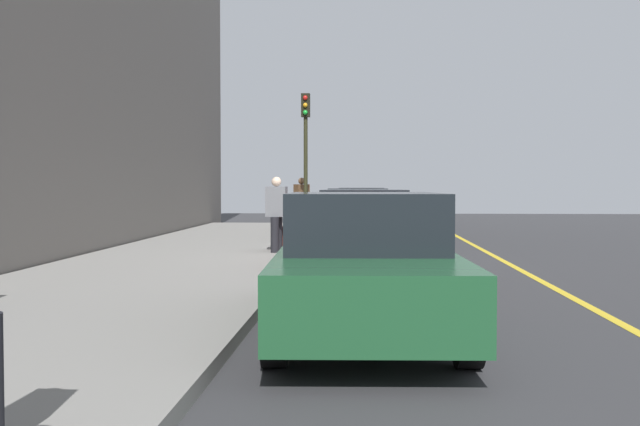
{
  "coord_description": "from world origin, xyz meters",
  "views": [
    {
      "loc": [
        15.26,
        0.22,
        1.59
      ],
      "look_at": [
        -0.64,
        -0.66,
        1.01
      ],
      "focal_mm": 42.57,
      "sensor_mm": 36.0,
      "label": 1
    }
  ],
  "objects_px": {
    "pedestrian_brown_coat": "(302,202)",
    "rolling_suitcase": "(279,238)",
    "parked_car_maroon": "(361,208)",
    "parked_car_green": "(364,263)",
    "pedestrian_grey_coat": "(276,212)",
    "parked_car_red": "(363,229)",
    "parked_car_charcoal": "(357,216)",
    "traffic_light_pole": "(306,139)"
  },
  "relations": [
    {
      "from": "parked_car_red",
      "to": "parked_car_maroon",
      "type": "bearing_deg",
      "value": -179.76
    },
    {
      "from": "pedestrian_brown_coat",
      "to": "traffic_light_pole",
      "type": "relative_size",
      "value": 0.4
    },
    {
      "from": "parked_car_charcoal",
      "to": "parked_car_maroon",
      "type": "bearing_deg",
      "value": 179.09
    },
    {
      "from": "parked_car_red",
      "to": "rolling_suitcase",
      "type": "height_order",
      "value": "parked_car_red"
    },
    {
      "from": "pedestrian_brown_coat",
      "to": "rolling_suitcase",
      "type": "distance_m",
      "value": 8.28
    },
    {
      "from": "pedestrian_brown_coat",
      "to": "traffic_light_pole",
      "type": "distance_m",
      "value": 2.88
    },
    {
      "from": "parked_car_charcoal",
      "to": "parked_car_red",
      "type": "bearing_deg",
      "value": 1.39
    },
    {
      "from": "parked_car_red",
      "to": "parked_car_green",
      "type": "height_order",
      "value": "same"
    },
    {
      "from": "pedestrian_grey_coat",
      "to": "rolling_suitcase",
      "type": "xyz_separation_m",
      "value": [
        -0.42,
        0.02,
        -0.6
      ]
    },
    {
      "from": "rolling_suitcase",
      "to": "traffic_light_pole",
      "type": "bearing_deg",
      "value": 178.8
    },
    {
      "from": "parked_car_green",
      "to": "traffic_light_pole",
      "type": "xyz_separation_m",
      "value": [
        -14.83,
        -1.73,
        2.25
      ]
    },
    {
      "from": "parked_car_green",
      "to": "parked_car_maroon",
      "type": "bearing_deg",
      "value": -179.84
    },
    {
      "from": "parked_car_green",
      "to": "pedestrian_brown_coat",
      "type": "bearing_deg",
      "value": -173.18
    },
    {
      "from": "parked_car_green",
      "to": "pedestrian_grey_coat",
      "type": "bearing_deg",
      "value": -167.18
    },
    {
      "from": "parked_car_maroon",
      "to": "pedestrian_brown_coat",
      "type": "height_order",
      "value": "pedestrian_brown_coat"
    },
    {
      "from": "pedestrian_brown_coat",
      "to": "pedestrian_grey_coat",
      "type": "distance_m",
      "value": 8.67
    },
    {
      "from": "parked_car_charcoal",
      "to": "traffic_light_pole",
      "type": "relative_size",
      "value": 1.05
    },
    {
      "from": "pedestrian_brown_coat",
      "to": "traffic_light_pole",
      "type": "xyz_separation_m",
      "value": [
        2.1,
        0.29,
        1.95
      ]
    },
    {
      "from": "parked_car_maroon",
      "to": "pedestrian_grey_coat",
      "type": "bearing_deg",
      "value": -9.14
    },
    {
      "from": "parked_car_maroon",
      "to": "parked_car_green",
      "type": "height_order",
      "value": "same"
    },
    {
      "from": "parked_car_green",
      "to": "pedestrian_brown_coat",
      "type": "relative_size",
      "value": 2.77
    },
    {
      "from": "parked_car_green",
      "to": "rolling_suitcase",
      "type": "xyz_separation_m",
      "value": [
        -8.68,
        -1.86,
        -0.34
      ]
    },
    {
      "from": "pedestrian_grey_coat",
      "to": "parked_car_maroon",
      "type": "bearing_deg",
      "value": 170.86
    },
    {
      "from": "parked_car_red",
      "to": "parked_car_green",
      "type": "relative_size",
      "value": 0.98
    },
    {
      "from": "pedestrian_grey_coat",
      "to": "parked_car_charcoal",
      "type": "bearing_deg",
      "value": 160.05
    },
    {
      "from": "parked_car_charcoal",
      "to": "pedestrian_grey_coat",
      "type": "bearing_deg",
      "value": -19.95
    },
    {
      "from": "parked_car_green",
      "to": "rolling_suitcase",
      "type": "relative_size",
      "value": 5.32
    },
    {
      "from": "pedestrian_grey_coat",
      "to": "rolling_suitcase",
      "type": "relative_size",
      "value": 1.83
    },
    {
      "from": "parked_car_green",
      "to": "pedestrian_grey_coat",
      "type": "distance_m",
      "value": 8.48
    },
    {
      "from": "parked_car_charcoal",
      "to": "parked_car_green",
      "type": "distance_m",
      "value": 13.0
    },
    {
      "from": "parked_car_maroon",
      "to": "pedestrian_grey_coat",
      "type": "relative_size",
      "value": 2.86
    },
    {
      "from": "parked_car_red",
      "to": "traffic_light_pole",
      "type": "relative_size",
      "value": 1.1
    },
    {
      "from": "traffic_light_pole",
      "to": "rolling_suitcase",
      "type": "distance_m",
      "value": 6.67
    },
    {
      "from": "parked_car_charcoal",
      "to": "parked_car_red",
      "type": "height_order",
      "value": "same"
    },
    {
      "from": "traffic_light_pole",
      "to": "parked_car_red",
      "type": "bearing_deg",
      "value": 11.62
    },
    {
      "from": "parked_car_maroon",
      "to": "parked_car_red",
      "type": "bearing_deg",
      "value": 0.24
    },
    {
      "from": "traffic_light_pole",
      "to": "rolling_suitcase",
      "type": "xyz_separation_m",
      "value": [
        6.15,
        -0.13,
        -2.59
      ]
    },
    {
      "from": "pedestrian_brown_coat",
      "to": "rolling_suitcase",
      "type": "relative_size",
      "value": 1.92
    },
    {
      "from": "parked_car_maroon",
      "to": "parked_car_red",
      "type": "distance_m",
      "value": 13.22
    },
    {
      "from": "parked_car_maroon",
      "to": "rolling_suitcase",
      "type": "height_order",
      "value": "parked_car_maroon"
    },
    {
      "from": "parked_car_red",
      "to": "pedestrian_brown_coat",
      "type": "bearing_deg",
      "value": -169.12
    },
    {
      "from": "parked_car_charcoal",
      "to": "pedestrian_brown_coat",
      "type": "bearing_deg",
      "value": -154.6
    }
  ]
}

